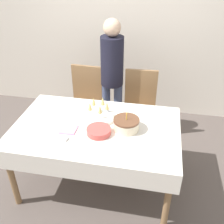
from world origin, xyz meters
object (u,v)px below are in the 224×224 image
at_px(plate_stack_dessert, 104,119).
at_px(birthday_cake, 126,124).
at_px(dining_chair_far_left, 85,100).
at_px(plate_stack_main, 99,131).
at_px(person_standing, 112,71).
at_px(dining_chair_far_right, 140,105).
at_px(champagne_tray, 99,109).

bearing_deg(plate_stack_dessert, birthday_cake, -23.07).
distance_m(dining_chair_far_left, plate_stack_main, 1.04).
height_order(birthday_cake, plate_stack_dessert, birthday_cake).
relative_size(plate_stack_main, person_standing, 0.15).
relative_size(dining_chair_far_left, birthday_cake, 3.93).
height_order(dining_chair_far_right, plate_stack_dessert, dining_chair_far_right).
bearing_deg(plate_stack_main, dining_chair_far_right, 72.14).
height_order(dining_chair_far_left, plate_stack_dessert, dining_chair_far_left).
xyz_separation_m(dining_chair_far_right, plate_stack_dessert, (-0.29, -0.72, 0.22)).
xyz_separation_m(dining_chair_far_right, birthday_cake, (-0.06, -0.82, 0.26)).
bearing_deg(plate_stack_dessert, champagne_tray, 133.74).
bearing_deg(dining_chair_far_right, plate_stack_dessert, -112.18).
bearing_deg(champagne_tray, dining_chair_far_left, 117.93).
height_order(dining_chair_far_left, champagne_tray, dining_chair_far_left).
xyz_separation_m(dining_chair_far_right, champagne_tray, (-0.37, -0.64, 0.29)).
bearing_deg(plate_stack_dessert, person_standing, 95.55).
distance_m(dining_chair_far_right, birthday_cake, 0.86).
bearing_deg(birthday_cake, champagne_tray, 149.97).
distance_m(dining_chair_far_left, plate_stack_dessert, 0.86).
height_order(birthday_cake, plate_stack_main, birthday_cake).
xyz_separation_m(dining_chair_far_left, person_standing, (0.33, 0.11, 0.40)).
height_order(dining_chair_far_left, dining_chair_far_right, same).
bearing_deg(birthday_cake, plate_stack_main, -154.58).
distance_m(dining_chair_far_right, plate_stack_main, 1.01).
bearing_deg(dining_chair_far_right, plate_stack_main, -107.86).
xyz_separation_m(champagne_tray, person_standing, (-0.00, 0.74, 0.11)).
relative_size(birthday_cake, plate_stack_dessert, 1.38).
bearing_deg(plate_stack_dessert, dining_chair_far_left, 120.01).
relative_size(dining_chair_far_left, dining_chair_far_right, 1.00).
bearing_deg(person_standing, dining_chair_far_left, -162.46).
distance_m(champagne_tray, person_standing, 0.75).
bearing_deg(dining_chair_far_left, birthday_cake, -51.56).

